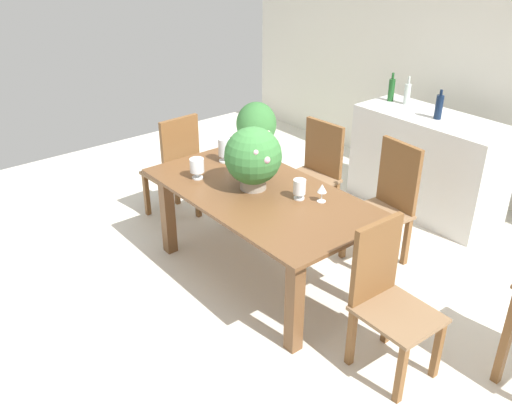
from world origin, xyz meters
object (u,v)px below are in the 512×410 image
crystal_vase_center_near (197,166)px  wine_bottle_clear (407,94)px  wine_glass (322,189)px  chair_far_right (388,199)px  wine_bottle_amber (439,107)px  flower_centerpiece (253,157)px  chair_head_end (176,166)px  crystal_vase_left (224,148)px  potted_plant_floor (256,125)px  chair_foot_end (386,293)px  crystal_vase_right (299,188)px  dining_table (260,209)px  kitchen_counter (427,164)px  wine_bottle_tall (391,89)px  chair_far_left (315,169)px

crystal_vase_center_near → wine_bottle_clear: bearing=85.5°
wine_glass → chair_far_right: bearing=88.3°
wine_bottle_amber → flower_centerpiece: bearing=-96.5°
crystal_vase_center_near → wine_bottle_clear: (0.18, 2.35, 0.19)m
chair_head_end → crystal_vase_left: chair_head_end is taller
chair_far_right → potted_plant_floor: size_ratio=1.66×
wine_glass → crystal_vase_left: bearing=-173.9°
chair_foot_end → crystal_vase_right: bearing=83.4°
crystal_vase_center_near → chair_foot_end: bearing=7.8°
dining_table → chair_foot_end: 1.23m
flower_centerpiece → wine_bottle_amber: flower_centerpiece is taller
chair_far_right → chair_head_end: size_ratio=0.98×
crystal_vase_center_near → wine_glass: 1.02m
dining_table → kitchen_counter: bearing=87.3°
crystal_vase_right → potted_plant_floor: bearing=147.3°
flower_centerpiece → wine_bottle_clear: (-0.23, 2.12, 0.04)m
wine_glass → kitchen_counter: bearing=99.9°
chair_foot_end → chair_far_right: (-0.80, 1.00, 0.02)m
flower_centerpiece → kitchen_counter: bearing=85.1°
crystal_vase_left → potted_plant_floor: (-1.51, 1.56, -0.56)m
wine_glass → crystal_vase_right: bearing=-144.3°
dining_table → potted_plant_floor: (-2.14, 1.70, -0.30)m
chair_foot_end → wine_bottle_tall: (-1.70, 2.08, 0.53)m
dining_table → crystal_vase_right: 0.39m
crystal_vase_left → dining_table: bearing=-11.8°
chair_head_end → chair_far_left: bearing=138.6°
dining_table → wine_bottle_clear: size_ratio=6.69×
chair_head_end → wine_bottle_tall: size_ratio=3.71×
crystal_vase_left → kitchen_counter: 2.06m
kitchen_counter → crystal_vase_right: bearing=-84.6°
dining_table → wine_bottle_amber: wine_bottle_amber is taller
kitchen_counter → potted_plant_floor: size_ratio=2.34×
dining_table → crystal_vase_left: bearing=168.2°
dining_table → kitchen_counter: 2.02m
potted_plant_floor → chair_foot_end: bearing=-26.7°
crystal_vase_center_near → wine_bottle_amber: size_ratio=0.61×
chair_foot_end → flower_centerpiece: flower_centerpiece is taller
chair_far_right → flower_centerpiece: bearing=-111.2°
flower_centerpiece → wine_glass: (0.48, 0.25, -0.16)m
wine_bottle_clear → chair_foot_end: bearing=-54.0°
chair_foot_end → wine_bottle_tall: 2.74m
dining_table → potted_plant_floor: size_ratio=3.01×
potted_plant_floor → crystal_vase_center_near: bearing=-49.5°
crystal_vase_left → wine_bottle_tall: wine_bottle_tall is taller
chair_far_right → flower_centerpiece: flower_centerpiece is taller
crystal_vase_left → crystal_vase_right: (0.90, 0.02, -0.03)m
crystal_vase_center_near → wine_glass: bearing=27.9°
chair_foot_end → potted_plant_floor: 3.77m
crystal_vase_right → wine_bottle_clear: size_ratio=0.55×
chair_head_end → crystal_vase_center_near: 0.83m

